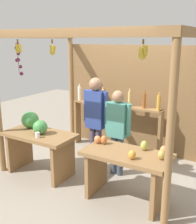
{
  "coord_description": "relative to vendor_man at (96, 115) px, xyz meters",
  "views": [
    {
      "loc": [
        2.31,
        -4.09,
        2.29
      ],
      "look_at": [
        0.0,
        -0.21,
        1.09
      ],
      "focal_mm": 44.1,
      "sensor_mm": 36.0,
      "label": 1
    }
  ],
  "objects": [
    {
      "name": "market_stall",
      "position": [
        0.09,
        0.62,
        0.42
      ],
      "size": [
        3.09,
        2.23,
        2.43
      ],
      "color": "olive",
      "rests_on": "ground"
    },
    {
      "name": "vendor_woman",
      "position": [
        0.43,
        -0.01,
        -0.12
      ],
      "size": [
        0.48,
        0.2,
        1.49
      ],
      "rotation": [
        0.0,
        0.0,
        0.1
      ],
      "color": "#414C58",
      "rests_on": "ground"
    },
    {
      "name": "ground_plane",
      "position": [
        0.09,
        0.13,
        -1.01
      ],
      "size": [
        12.0,
        12.0,
        0.0
      ],
      "primitive_type": "plane",
      "color": "gray",
      "rests_on": "ground"
    },
    {
      "name": "bottle_shelf_unit",
      "position": [
        -0.08,
        0.93,
        -0.19
      ],
      "size": [
        1.98,
        0.22,
        1.36
      ],
      "color": "olive",
      "rests_on": "ground"
    },
    {
      "name": "vendor_man",
      "position": [
        0.0,
        0.0,
        0.0
      ],
      "size": [
        0.48,
        0.23,
        1.67
      ],
      "rotation": [
        0.0,
        0.0,
        0.09
      ],
      "color": "#4C435C",
      "rests_on": "ground"
    },
    {
      "name": "fruit_counter_left",
      "position": [
        -0.79,
        -0.63,
        -0.37
      ],
      "size": [
        1.25,
        0.69,
        1.04
      ],
      "color": "olive",
      "rests_on": "ground"
    },
    {
      "name": "fruit_counter_right",
      "position": [
        0.92,
        -0.66,
        -0.45
      ],
      "size": [
        1.25,
        0.64,
        0.9
      ],
      "color": "olive",
      "rests_on": "ground"
    }
  ]
}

